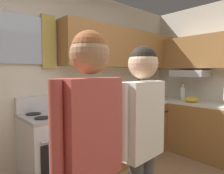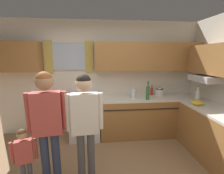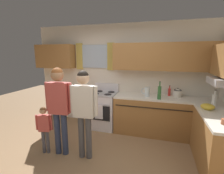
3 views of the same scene
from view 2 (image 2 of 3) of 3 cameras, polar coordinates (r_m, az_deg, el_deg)
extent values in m
cube|color=silver|center=(3.68, -4.81, 3.34)|extent=(4.60, 0.10, 2.60)
cube|color=silver|center=(3.62, -15.63, 10.76)|extent=(0.70, 0.03, 0.59)
cube|color=gold|center=(3.71, -22.48, 10.33)|extent=(0.18, 0.04, 0.69)
cube|color=gold|center=(3.56, -8.52, 11.05)|extent=(0.18, 0.04, 0.69)
cube|color=#9E6B38|center=(3.84, -32.70, 9.42)|extent=(1.07, 0.32, 0.62)
cube|color=#9E6B38|center=(3.62, 13.22, 10.88)|extent=(2.39, 0.32, 0.62)
cube|color=#9E6B38|center=(3.43, 34.47, 8.39)|extent=(0.32, 1.60, 0.56)
cube|color=#B7B7BC|center=(3.53, 31.51, 2.69)|extent=(0.40, 0.60, 0.12)
cube|color=#9E6B38|center=(3.76, 13.77, -10.54)|extent=(2.29, 0.62, 0.86)
cube|color=silver|center=(3.61, 14.10, -3.90)|extent=(2.29, 0.62, 0.04)
cube|color=#9E6B38|center=(3.38, 33.36, -14.69)|extent=(0.62, 1.29, 0.86)
cube|color=silver|center=(3.23, 34.23, -7.42)|extent=(0.62, 1.29, 0.04)
cube|color=#2D2319|center=(3.38, 15.76, -7.90)|extent=(2.17, 0.01, 0.02)
cube|color=silver|center=(3.57, -9.87, -11.57)|extent=(0.64, 0.62, 0.86)
cube|color=black|center=(3.26, -10.30, -12.91)|extent=(0.52, 0.01, 0.36)
cylinder|color=#ADADB2|center=(3.15, -10.48, -9.44)|extent=(0.52, 0.02, 0.02)
cube|color=#ADADB2|center=(3.42, -10.12, -4.60)|extent=(0.64, 0.62, 0.04)
cube|color=silver|center=(3.65, -9.87, -1.63)|extent=(0.64, 0.08, 0.20)
cylinder|color=black|center=(3.30, -13.11, -4.86)|extent=(0.17, 0.17, 0.01)
cylinder|color=black|center=(3.27, -7.50, -4.80)|extent=(0.17, 0.17, 0.01)
cylinder|color=black|center=(3.56, -12.56, -3.64)|extent=(0.17, 0.17, 0.01)
cylinder|color=black|center=(3.54, -7.36, -3.57)|extent=(0.17, 0.17, 0.01)
cube|color=silver|center=(3.21, -10.38, -12.51)|extent=(0.20, 0.02, 0.34)
cylinder|color=red|center=(3.77, 14.51, -1.64)|extent=(0.06, 0.06, 0.17)
cylinder|color=red|center=(3.75, 14.59, 0.07)|extent=(0.02, 0.02, 0.06)
cylinder|color=#3F382D|center=(3.74, 14.62, 0.63)|extent=(0.03, 0.03, 0.02)
cylinder|color=white|center=(3.62, 29.14, -2.88)|extent=(0.08, 0.08, 0.22)
cylinder|color=white|center=(3.59, 29.36, -0.58)|extent=(0.03, 0.03, 0.08)
cylinder|color=#3F382D|center=(3.58, 29.44, 0.15)|extent=(0.03, 0.03, 0.02)
cylinder|color=#2D6633|center=(3.34, 13.14, -2.27)|extent=(0.08, 0.08, 0.28)
cylinder|color=#2D6633|center=(3.30, 13.29, 0.92)|extent=(0.03, 0.03, 0.10)
cylinder|color=#3F382D|center=(3.29, 13.33, 1.89)|extent=(0.03, 0.03, 0.02)
cylinder|color=silver|center=(3.80, 17.18, -1.93)|extent=(0.20, 0.20, 0.14)
cone|color=silver|center=(3.78, 17.26, -0.53)|extent=(0.18, 0.18, 0.05)
sphere|color=black|center=(3.77, 17.29, -0.08)|extent=(0.02, 0.02, 0.02)
cone|color=silver|center=(3.85, 18.99, -1.46)|extent=(0.09, 0.04, 0.07)
torus|color=black|center=(3.78, 17.25, -0.67)|extent=(0.17, 0.17, 0.02)
cylinder|color=silver|center=(3.44, 7.95, -2.21)|extent=(0.11, 0.11, 0.22)
torus|color=silver|center=(3.42, 6.83, -2.06)|extent=(0.14, 0.02, 0.14)
cylinder|color=gold|center=(3.36, 29.06, -5.58)|extent=(0.12, 0.12, 0.03)
ellipsoid|color=gold|center=(3.35, 29.12, -5.00)|extent=(0.23, 0.23, 0.10)
cylinder|color=#2D3856|center=(2.48, -19.92, -24.06)|extent=(0.11, 0.11, 0.80)
cylinder|color=#2D3856|center=(2.50, -23.44, -23.96)|extent=(0.11, 0.11, 0.80)
cube|color=#BF4C47|center=(2.18, -23.02, -9.03)|extent=(0.38, 0.20, 0.57)
cylinder|color=#BF4C47|center=(2.14, -17.24, -8.35)|extent=(0.07, 0.07, 0.52)
cylinder|color=#BF4C47|center=(2.22, -28.67, -8.49)|extent=(0.07, 0.07, 0.52)
sphere|color=#A87A56|center=(2.07, -23.90, 1.80)|extent=(0.22, 0.22, 0.22)
sphere|color=brown|center=(2.07, -23.96, 2.55)|extent=(0.20, 0.20, 0.20)
cylinder|color=#4C4C51|center=(2.43, -7.73, -24.48)|extent=(0.11, 0.11, 0.78)
cylinder|color=#4C4C51|center=(2.43, -11.32, -24.59)|extent=(0.11, 0.11, 0.78)
cube|color=white|center=(2.11, -10.12, -9.68)|extent=(0.37, 0.18, 0.55)
cylinder|color=white|center=(2.11, -4.26, -8.88)|extent=(0.07, 0.07, 0.51)
cylinder|color=white|center=(2.12, -16.02, -9.25)|extent=(0.07, 0.07, 0.51)
sphere|color=beige|center=(2.00, -10.52, 1.19)|extent=(0.21, 0.21, 0.21)
sphere|color=black|center=(2.00, -10.55, 1.95)|extent=(0.20, 0.20, 0.20)
cube|color=#BF4C47|center=(2.43, -29.85, -20.06)|extent=(0.22, 0.14, 0.32)
cylinder|color=#BF4C47|center=(2.40, -26.46, -19.70)|extent=(0.04, 0.04, 0.29)
cylinder|color=#BF4C47|center=(2.45, -33.25, -19.84)|extent=(0.04, 0.04, 0.29)
sphere|color=tan|center=(2.32, -30.45, -14.96)|extent=(0.12, 0.12, 0.12)
sphere|color=brown|center=(2.31, -30.49, -14.62)|extent=(0.11, 0.11, 0.11)
camera|label=1|loc=(1.71, -54.73, -7.38)|focal=31.79mm
camera|label=3|loc=(1.14, 108.34, -1.78)|focal=26.02mm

